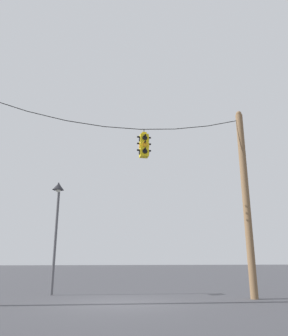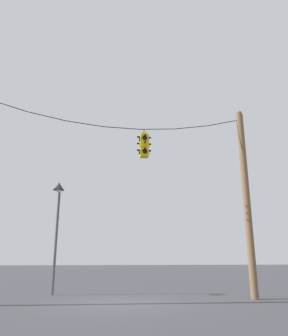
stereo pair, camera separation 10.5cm
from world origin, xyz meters
TOP-DOWN VIEW (x-y plane):
  - ground_plane at (0.00, 0.00)m, footprint 200.00×200.00m
  - utility_pole_right at (5.26, 0.27)m, footprint 0.30×0.30m
  - span_wire at (0.00, 0.27)m, footprint 10.53×0.03m
  - traffic_light_over_intersection at (0.92, 0.27)m, footprint 0.58×0.58m
  - street_lamp at (-2.54, 3.04)m, footprint 0.51×0.88m

SIDE VIEW (x-z plane):
  - ground_plane at x=0.00m, z-range 0.00..0.00m
  - street_lamp at x=-2.54m, z-range 1.27..6.13m
  - utility_pole_right at x=5.26m, z-range -0.01..7.89m
  - traffic_light_over_intersection at x=0.92m, z-range 5.37..6.58m
  - span_wire at x=0.00m, z-range 6.53..7.36m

